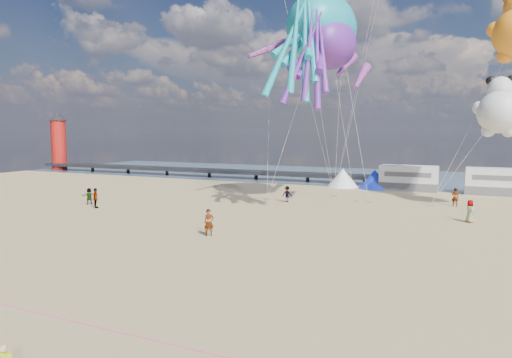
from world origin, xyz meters
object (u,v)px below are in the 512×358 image
at_px(standing_person, 209,223).
at_px(windsock_right, 361,77).
at_px(lighthouse, 59,145).
at_px(beachgoer_3, 96,198).
at_px(sandbag_c, 430,205).
at_px(kite_octopus_teal, 322,29).
at_px(beachgoer_2, 287,194).
at_px(kite_panda, 499,112).
at_px(tent_blue, 375,179).
at_px(beachgoer_5, 455,197).
at_px(kite_octopus_purple, 331,44).
at_px(sandbag_a, 267,199).
at_px(sandbag_b, 355,201).
at_px(motorhome_1, 498,182).
at_px(sandbag_e, 334,196).
at_px(sandbag_d, 369,202).
at_px(beachgoer_0, 470,211).
at_px(windsock_left, 270,48).
at_px(motorhome_0, 409,178).
at_px(windsock_mid, 346,65).
at_px(beachgoer_4, 89,196).
at_px(tent_white, 343,178).

distance_m(standing_person, windsock_right, 20.18).
xyz_separation_m(lighthouse, beachgoer_3, (37.21, -29.37, -3.57)).
bearing_deg(sandbag_c, kite_octopus_teal, -166.81).
relative_size(beachgoer_2, kite_panda, 0.25).
xyz_separation_m(tent_blue, beachgoer_5, (9.38, -10.38, -0.32)).
bearing_deg(kite_octopus_purple, sandbag_a, 178.27).
bearing_deg(sandbag_c, sandbag_b, -178.04).
bearing_deg(motorhome_1, sandbag_e, -150.62).
height_order(sandbag_c, sandbag_d, same).
relative_size(tent_blue, sandbag_b, 8.00).
bearing_deg(sandbag_b, windsock_right, -73.23).
height_order(beachgoer_5, sandbag_c, beachgoer_5).
distance_m(lighthouse, beachgoer_2, 55.38).
xyz_separation_m(lighthouse, sandbag_a, (49.70, -18.30, -4.39)).
distance_m(sandbag_b, kite_octopus_purple, 15.47).
distance_m(beachgoer_0, windsock_left, 23.72).
relative_size(beachgoer_0, kite_panda, 0.27).
height_order(motorhome_0, beachgoer_3, motorhome_0).
height_order(sandbag_b, sandbag_d, same).
distance_m(kite_octopus_purple, windsock_right, 4.35).
bearing_deg(kite_octopus_teal, beachgoer_2, -164.09).
xyz_separation_m(lighthouse, sandbag_d, (59.62, -15.75, -4.39)).
height_order(motorhome_0, kite_octopus_purple, kite_octopus_purple).
height_order(sandbag_c, windsock_left, windsock_left).
bearing_deg(sandbag_a, beachgoer_5, 12.49).
xyz_separation_m(standing_person, sandbag_b, (5.70, 18.99, -0.81)).
bearing_deg(kite_panda, windsock_mid, -170.25).
height_order(sandbag_c, windsock_right, windsock_right).
xyz_separation_m(beachgoer_5, sandbag_e, (-12.01, 1.30, -0.77)).
relative_size(lighthouse, windsock_right, 1.91).
distance_m(motorhome_1, sandbag_a, 26.11).
height_order(tent_blue, beachgoer_4, tent_blue).
distance_m(sandbag_d, windsock_mid, 13.96).
distance_m(motorhome_0, beachgoer_3, 35.48).
distance_m(motorhome_1, kite_octopus_purple, 25.28).
xyz_separation_m(beachgoer_3, beachgoer_5, (30.17, 14.99, -0.05)).
xyz_separation_m(beachgoer_0, windsock_right, (-9.34, 2.96, 11.06)).
distance_m(windsock_left, windsock_mid, 7.87).
bearing_deg(beachgoer_5, standing_person, 64.17).
relative_size(tent_white, kite_octopus_teal, 0.31).
relative_size(beachgoer_3, sandbag_e, 3.70).
xyz_separation_m(lighthouse, tent_white, (54.00, -4.00, -3.30)).
height_order(beachgoer_5, sandbag_d, beachgoer_5).
height_order(sandbag_d, kite_panda, kite_panda).
xyz_separation_m(beachgoer_0, kite_octopus_purple, (-12.29, 3.26, 14.25)).
distance_m(tent_white, sandbag_e, 9.25).
bearing_deg(beachgoer_0, kite_octopus_teal, 49.81).
bearing_deg(motorhome_0, kite_panda, -51.56).
relative_size(beachgoer_5, sandbag_c, 3.50).
bearing_deg(sandbag_d, windsock_mid, 156.75).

